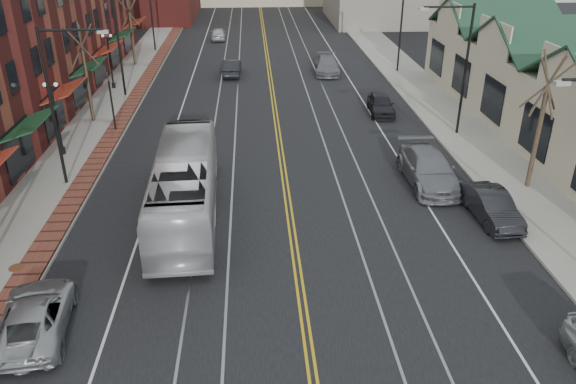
{
  "coord_description": "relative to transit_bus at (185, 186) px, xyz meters",
  "views": [
    {
      "loc": [
        -1.61,
        -11.35,
        12.8
      ],
      "look_at": [
        -0.18,
        10.35,
        2.0
      ],
      "focal_mm": 35.0,
      "sensor_mm": 36.0,
      "label": 1
    }
  ],
  "objects": [
    {
      "name": "sidewalk_left",
      "position": [
        -7.18,
        7.82,
        -1.51
      ],
      "size": [
        4.0,
        120.0,
        0.15
      ],
      "primitive_type": "cube",
      "color": "gray",
      "rests_on": "ground"
    },
    {
      "name": "sidewalk_right",
      "position": [
        16.82,
        7.82,
        -1.51
      ],
      "size": [
        4.0,
        120.0,
        0.15
      ],
      "primitive_type": "cube",
      "color": "gray",
      "rests_on": "ground"
    },
    {
      "name": "streetlight_l_1",
      "position": [
        -6.22,
        3.82,
        3.44
      ],
      "size": [
        3.33,
        0.25,
        8.0
      ],
      "color": "black",
      "rests_on": "sidewalk_left"
    },
    {
      "name": "streetlight_l_2",
      "position": [
        -6.22,
        19.82,
        3.44
      ],
      "size": [
        3.33,
        0.25,
        8.0
      ],
      "color": "black",
      "rests_on": "sidewalk_left"
    },
    {
      "name": "streetlight_l_3",
      "position": [
        -6.22,
        35.82,
        3.44
      ],
      "size": [
        3.33,
        0.25,
        8.0
      ],
      "color": "black",
      "rests_on": "sidewalk_left"
    },
    {
      "name": "streetlight_r_1",
      "position": [
        15.87,
        9.82,
        3.44
      ],
      "size": [
        3.33,
        0.25,
        8.0
      ],
      "color": "black",
      "rests_on": "sidewalk_right"
    },
    {
      "name": "streetlight_r_2",
      "position": [
        15.87,
        25.82,
        3.44
      ],
      "size": [
        3.33,
        0.25,
        8.0
      ],
      "color": "black",
      "rests_on": "sidewalk_right"
    },
    {
      "name": "lamppost_l_2",
      "position": [
        -7.98,
        7.82,
        0.62
      ],
      "size": [
        0.84,
        0.28,
        4.27
      ],
      "color": "black",
      "rests_on": "sidewalk_left"
    },
    {
      "name": "lamppost_l_3",
      "position": [
        -7.98,
        21.82,
        0.62
      ],
      "size": [
        0.84,
        0.28,
        4.27
      ],
      "color": "black",
      "rests_on": "sidewalk_left"
    },
    {
      "name": "tree_left_near",
      "position": [
        -7.68,
        13.82,
        1.93
      ],
      "size": [
        1.78,
        1.37,
        6.48
      ],
      "color": "#382B21",
      "rests_on": "sidewalk_left"
    },
    {
      "name": "tree_left_far",
      "position": [
        -7.68,
        29.82,
        1.69
      ],
      "size": [
        1.66,
        1.28,
        6.02
      ],
      "color": "#382B21",
      "rests_on": "sidewalk_left"
    },
    {
      "name": "tree_right_mid",
      "position": [
        17.32,
        1.82,
        2.17
      ],
      "size": [
        1.9,
        1.46,
        6.93
      ],
      "color": "#382B21",
      "rests_on": "sidewalk_right"
    },
    {
      "name": "manhole_far",
      "position": [
        -6.38,
        -4.18,
        -1.42
      ],
      "size": [
        0.6,
        0.6,
        0.02
      ],
      "primitive_type": "cylinder",
      "color": "#592D19",
      "rests_on": "sidewalk_left"
    },
    {
      "name": "traffic_signal",
      "position": [
        -5.78,
        11.82,
        0.77
      ],
      "size": [
        0.18,
        0.15,
        3.8
      ],
      "color": "black",
      "rests_on": "sidewalk_left"
    },
    {
      "name": "transit_bus",
      "position": [
        0.0,
        0.0,
        0.0
      ],
      "size": [
        3.08,
        11.44,
        3.16
      ],
      "primitive_type": "imported",
      "rotation": [
        0.0,
        0.0,
        3.18
      ],
      "color": "silver",
      "rests_on": "ground"
    },
    {
      "name": "parked_suv",
      "position": [
        -4.31,
        -7.96,
        -0.92
      ],
      "size": [
        2.78,
        5.01,
        1.33
      ],
      "primitive_type": "imported",
      "rotation": [
        0.0,
        0.0,
        3.27
      ],
      "color": "#A5A8AC",
      "rests_on": "ground"
    },
    {
      "name": "parked_car_b",
      "position": [
        14.1,
        -1.3,
        -0.88
      ],
      "size": [
        1.68,
        4.3,
        1.4
      ],
      "primitive_type": "imported",
      "rotation": [
        0.0,
        0.0,
        0.05
      ],
      "color": "black",
      "rests_on": "ground"
    },
    {
      "name": "parked_car_c",
      "position": [
        12.32,
        2.77,
        -0.74
      ],
      "size": [
        2.37,
        5.8,
        1.68
      ],
      "primitive_type": "imported",
      "rotation": [
        0.0,
        0.0,
        0.0
      ],
      "color": "slate",
      "rests_on": "ground"
    },
    {
      "name": "parked_car_d",
      "position": [
        12.32,
        14.38,
        -0.88
      ],
      "size": [
        1.94,
        4.22,
        1.4
      ],
      "primitive_type": "imported",
      "rotation": [
        0.0,
        0.0,
        -0.07
      ],
      "color": "black",
      "rests_on": "ground"
    },
    {
      "name": "distant_car_left",
      "position": [
        1.5,
        25.72,
        -0.89
      ],
      "size": [
        1.61,
        4.26,
        1.39
      ],
      "primitive_type": "imported",
      "rotation": [
        0.0,
        0.0,
        3.11
      ],
      "color": "black",
      "rests_on": "ground"
    },
    {
      "name": "distant_car_right",
      "position": [
        9.96,
        25.87,
        -0.84
      ],
      "size": [
        2.52,
        5.25,
        1.48
      ],
      "primitive_type": "imported",
      "rotation": [
        0.0,
        0.0,
        -0.09
      ],
      "color": "slate",
      "rests_on": "ground"
    },
    {
      "name": "distant_car_far",
      "position": [
        -0.41,
        41.47,
        -0.91
      ],
      "size": [
        1.71,
        4.01,
        1.35
      ],
      "primitive_type": "imported",
      "rotation": [
        0.0,
        0.0,
        3.17
      ],
      "color": "#B9BBC1",
      "rests_on": "ground"
    }
  ]
}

